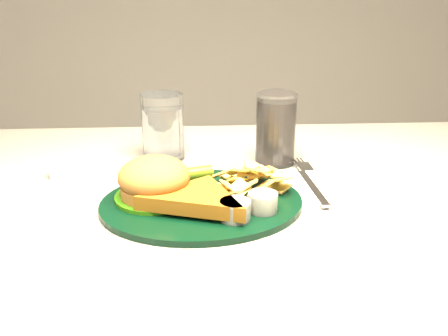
% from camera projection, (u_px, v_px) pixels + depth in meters
% --- Properties ---
extents(dinner_plate, '(0.33, 0.29, 0.07)m').
position_uv_depth(dinner_plate, '(202.00, 185.00, 0.74)').
color(dinner_plate, black).
rests_on(dinner_plate, table).
extents(water_glass, '(0.10, 0.10, 0.12)m').
position_uv_depth(water_glass, '(163.00, 127.00, 0.93)').
color(water_glass, silver).
rests_on(water_glass, table).
extents(cola_glass, '(0.09, 0.09, 0.13)m').
position_uv_depth(cola_glass, '(276.00, 129.00, 0.91)').
color(cola_glass, black).
rests_on(cola_glass, table).
extents(fork_napkin, '(0.15, 0.19, 0.01)m').
position_uv_depth(fork_napkin, '(311.00, 185.00, 0.81)').
color(fork_napkin, white).
rests_on(fork_napkin, table).
extents(ramekin, '(0.05, 0.05, 0.03)m').
position_uv_depth(ramekin, '(61.00, 170.00, 0.86)').
color(ramekin, white).
rests_on(ramekin, table).
extents(wrapped_straw, '(0.19, 0.17, 0.01)m').
position_uv_depth(wrapped_straw, '(202.00, 173.00, 0.87)').
color(wrapped_straw, white).
rests_on(wrapped_straw, table).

